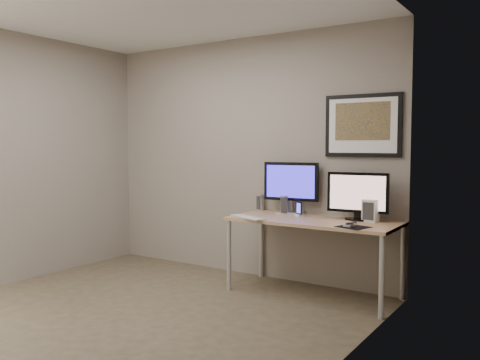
{
  "coord_description": "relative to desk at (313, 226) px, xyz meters",
  "views": [
    {
      "loc": [
        3.03,
        -3.03,
        1.44
      ],
      "look_at": [
        0.33,
        1.1,
        1.09
      ],
      "focal_mm": 38.0,
      "sensor_mm": 36.0,
      "label": 1
    }
  ],
  "objects": [
    {
      "name": "remote",
      "position": [
        0.42,
        -0.1,
        0.08
      ],
      "size": [
        0.06,
        0.17,
        0.02
      ],
      "primitive_type": "cube",
      "rotation": [
        0.0,
        0.0,
        0.1
      ],
      "color": "black",
      "rests_on": "desk"
    },
    {
      "name": "speaker_left",
      "position": [
        -0.76,
        0.29,
        0.15
      ],
      "size": [
        0.09,
        0.09,
        0.17
      ],
      "primitive_type": "cylinder",
      "rotation": [
        0.0,
        0.0,
        -0.29
      ],
      "color": "silver",
      "rests_on": "desk"
    },
    {
      "name": "desk",
      "position": [
        0.0,
        0.0,
        0.0
      ],
      "size": [
        1.6,
        0.7,
        0.73
      ],
      "color": "#A4764F",
      "rests_on": "floor"
    },
    {
      "name": "monitor_large",
      "position": [
        -0.37,
        0.25,
        0.36
      ],
      "size": [
        0.58,
        0.22,
        0.53
      ],
      "rotation": [
        0.0,
        0.0,
        0.12
      ],
      "color": "silver",
      "rests_on": "desk"
    },
    {
      "name": "phone_dock",
      "position": [
        -0.21,
        0.13,
        0.14
      ],
      "size": [
        0.09,
        0.09,
        0.15
      ],
      "primitive_type": "cube",
      "rotation": [
        0.0,
        0.0,
        -0.38
      ],
      "color": "black",
      "rests_on": "desk"
    },
    {
      "name": "fan_unit",
      "position": [
        0.5,
        0.15,
        0.17
      ],
      "size": [
        0.15,
        0.12,
        0.21
      ],
      "primitive_type": "cube",
      "rotation": [
        0.0,
        0.0,
        -0.14
      ],
      "color": "white",
      "rests_on": "desk"
    },
    {
      "name": "keyboard",
      "position": [
        -0.56,
        -0.28,
        0.07
      ],
      "size": [
        0.46,
        0.29,
        0.02
      ],
      "primitive_type": "cube",
      "rotation": [
        0.0,
        0.0,
        -0.41
      ],
      "color": "silver",
      "rests_on": "desk"
    },
    {
      "name": "speaker_right",
      "position": [
        -0.41,
        0.17,
        0.16
      ],
      "size": [
        0.1,
        0.1,
        0.19
      ],
      "primitive_type": "cylinder",
      "rotation": [
        0.0,
        0.0,
        0.43
      ],
      "color": "silver",
      "rests_on": "desk"
    },
    {
      "name": "framed_art",
      "position": [
        0.35,
        0.33,
        0.96
      ],
      "size": [
        0.75,
        0.04,
        0.6
      ],
      "color": "black",
      "rests_on": "room"
    },
    {
      "name": "mouse",
      "position": [
        0.45,
        -0.23,
        0.09
      ],
      "size": [
        0.08,
        0.12,
        0.04
      ],
      "primitive_type": "ellipsoid",
      "rotation": [
        0.0,
        0.0,
        -0.12
      ],
      "color": "black",
      "rests_on": "mousepad"
    },
    {
      "name": "mousepad",
      "position": [
        0.48,
        -0.23,
        0.07
      ],
      "size": [
        0.29,
        0.27,
        0.0
      ],
      "primitive_type": "cube",
      "rotation": [
        0.0,
        0.0,
        -0.24
      ],
      "color": "black",
      "rests_on": "desk"
    },
    {
      "name": "monitor_tv",
      "position": [
        0.38,
        0.16,
        0.31
      ],
      "size": [
        0.58,
        0.15,
        0.45
      ],
      "rotation": [
        0.0,
        0.0,
        0.09
      ],
      "color": "black",
      "rests_on": "desk"
    },
    {
      "name": "floor",
      "position": [
        -1.0,
        -1.35,
        -0.66
      ],
      "size": [
        3.6,
        3.6,
        0.0
      ],
      "primitive_type": "plane",
      "color": "#4C4230",
      "rests_on": "ground"
    },
    {
      "name": "room",
      "position": [
        -1.0,
        -0.9,
        0.98
      ],
      "size": [
        3.6,
        3.6,
        3.6
      ],
      "color": "white",
      "rests_on": "ground"
    }
  ]
}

